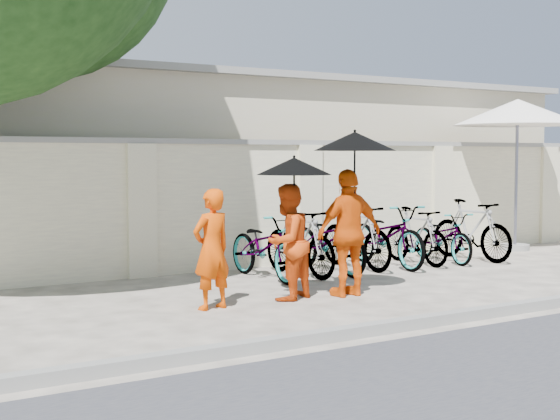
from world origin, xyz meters
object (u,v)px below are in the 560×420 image
monk_center (287,242)px  patio_umbrella (518,114)px  monk_left (212,249)px  monk_right (349,233)px

monk_center → patio_umbrella: 7.11m
monk_left → monk_center: bearing=170.5°
monk_right → monk_left: bearing=-4.8°
monk_right → monk_center: bearing=-13.9°
monk_left → monk_right: (1.91, -0.15, 0.11)m
monk_left → patio_umbrella: bearing=-176.3°
monk_left → patio_umbrella: (7.61, 2.15, 1.90)m
monk_center → patio_umbrella: (6.52, 2.10, 1.88)m
monk_right → patio_umbrella: patio_umbrella is taller
patio_umbrella → monk_right: bearing=-158.1°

